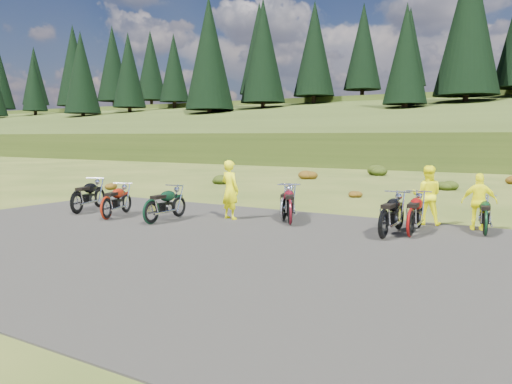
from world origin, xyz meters
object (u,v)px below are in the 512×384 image
Objects in this scene: motorcycle_0 at (77,215)px; motorcycle_3 at (283,222)px; motorcycle_7 at (485,237)px; person_middle at (230,191)px.

motorcycle_0 reaches higher than motorcycle_3.
motorcycle_7 is at bearing -99.68° from motorcycle_3.
motorcycle_7 is at bearing -157.97° from person_middle.
motorcycle_0 is 7.15m from motorcycle_3.
motorcycle_7 is 1.03× the size of person_middle.
person_middle is (-1.68, -0.48, 0.95)m from motorcycle_3.
motorcycle_3 is 1.08× the size of motorcycle_7.
motorcycle_3 reaches higher than motorcycle_7.
motorcycle_0 is 5.49m from person_middle.
motorcycle_3 is 1.99m from person_middle.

